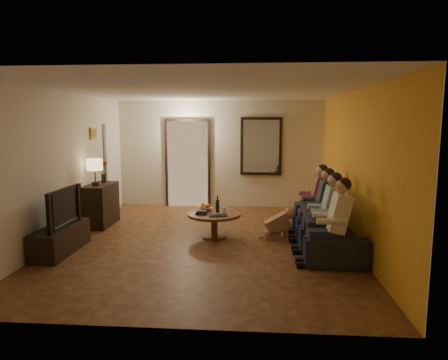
# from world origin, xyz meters

# --- Properties ---
(floor) EXTENTS (5.00, 6.00, 0.01)m
(floor) POSITION_xyz_m (0.00, 0.00, 0.00)
(floor) COLOR #3C1D10
(floor) RESTS_ON ground
(ceiling) EXTENTS (5.00, 6.00, 0.01)m
(ceiling) POSITION_xyz_m (0.00, 0.00, 2.60)
(ceiling) COLOR white
(ceiling) RESTS_ON back_wall
(back_wall) EXTENTS (5.00, 0.02, 2.60)m
(back_wall) POSITION_xyz_m (0.00, 3.00, 1.30)
(back_wall) COLOR beige
(back_wall) RESTS_ON floor
(front_wall) EXTENTS (5.00, 0.02, 2.60)m
(front_wall) POSITION_xyz_m (0.00, -3.00, 1.30)
(front_wall) COLOR beige
(front_wall) RESTS_ON floor
(left_wall) EXTENTS (0.02, 6.00, 2.60)m
(left_wall) POSITION_xyz_m (-2.50, 0.00, 1.30)
(left_wall) COLOR beige
(left_wall) RESTS_ON floor
(right_wall) EXTENTS (0.02, 6.00, 2.60)m
(right_wall) POSITION_xyz_m (2.50, 0.00, 1.30)
(right_wall) COLOR beige
(right_wall) RESTS_ON floor
(orange_accent) EXTENTS (0.01, 6.00, 2.60)m
(orange_accent) POSITION_xyz_m (2.49, 0.00, 1.30)
(orange_accent) COLOR orange
(orange_accent) RESTS_ON right_wall
(kitchen_doorway) EXTENTS (1.00, 0.06, 2.10)m
(kitchen_doorway) POSITION_xyz_m (-0.80, 2.98, 1.05)
(kitchen_doorway) COLOR #FFE0A5
(kitchen_doorway) RESTS_ON floor
(door_trim) EXTENTS (1.12, 0.04, 2.22)m
(door_trim) POSITION_xyz_m (-0.80, 2.97, 1.05)
(door_trim) COLOR black
(door_trim) RESTS_ON floor
(fridge_glimpse) EXTENTS (0.45, 0.03, 1.70)m
(fridge_glimpse) POSITION_xyz_m (-0.55, 2.98, 0.90)
(fridge_glimpse) COLOR silver
(fridge_glimpse) RESTS_ON floor
(mirror_frame) EXTENTS (1.00, 0.05, 1.40)m
(mirror_frame) POSITION_xyz_m (1.00, 2.96, 1.50)
(mirror_frame) COLOR black
(mirror_frame) RESTS_ON back_wall
(mirror_glass) EXTENTS (0.86, 0.02, 1.26)m
(mirror_glass) POSITION_xyz_m (1.00, 2.93, 1.50)
(mirror_glass) COLOR white
(mirror_glass) RESTS_ON back_wall
(white_door) EXTENTS (0.06, 0.85, 2.04)m
(white_door) POSITION_xyz_m (-2.46, 2.30, 1.02)
(white_door) COLOR white
(white_door) RESTS_ON floor
(framed_art) EXTENTS (0.03, 0.28, 0.24)m
(framed_art) POSITION_xyz_m (-2.47, 1.30, 1.85)
(framed_art) COLOR #B28C33
(framed_art) RESTS_ON left_wall
(art_canvas) EXTENTS (0.01, 0.22, 0.18)m
(art_canvas) POSITION_xyz_m (-2.46, 1.30, 1.85)
(art_canvas) COLOR brown
(art_canvas) RESTS_ON left_wall
(dresser) EXTENTS (0.45, 0.95, 0.84)m
(dresser) POSITION_xyz_m (-2.25, 0.97, 0.42)
(dresser) COLOR black
(dresser) RESTS_ON floor
(table_lamp) EXTENTS (0.30, 0.30, 0.54)m
(table_lamp) POSITION_xyz_m (-2.25, 0.75, 1.11)
(table_lamp) COLOR beige
(table_lamp) RESTS_ON dresser
(flower_vase) EXTENTS (0.14, 0.14, 0.44)m
(flower_vase) POSITION_xyz_m (-2.25, 1.19, 1.06)
(flower_vase) COLOR red
(flower_vase) RESTS_ON dresser
(tv_stand) EXTENTS (0.45, 1.28, 0.43)m
(tv_stand) POSITION_xyz_m (-2.25, -0.76, 0.21)
(tv_stand) COLOR black
(tv_stand) RESTS_ON floor
(tv) EXTENTS (1.08, 0.14, 0.62)m
(tv) POSITION_xyz_m (-2.25, -0.76, 0.74)
(tv) COLOR black
(tv) RESTS_ON tv_stand
(sofa) EXTENTS (2.24, 0.95, 0.64)m
(sofa) POSITION_xyz_m (2.08, -0.19, 0.32)
(sofa) COLOR black
(sofa) RESTS_ON floor
(person_a) EXTENTS (0.60, 0.40, 1.20)m
(person_a) POSITION_xyz_m (1.98, -1.09, 0.60)
(person_a) COLOR tan
(person_a) RESTS_ON sofa
(person_b) EXTENTS (0.60, 0.40, 1.20)m
(person_b) POSITION_xyz_m (1.98, -0.49, 0.60)
(person_b) COLOR tan
(person_b) RESTS_ON sofa
(person_c) EXTENTS (0.60, 0.40, 1.20)m
(person_c) POSITION_xyz_m (1.98, 0.11, 0.60)
(person_c) COLOR tan
(person_c) RESTS_ON sofa
(person_d) EXTENTS (0.60, 0.40, 1.20)m
(person_d) POSITION_xyz_m (1.98, 0.71, 0.60)
(person_d) COLOR tan
(person_d) RESTS_ON sofa
(dog) EXTENTS (0.61, 0.39, 0.56)m
(dog) POSITION_xyz_m (1.26, 0.30, 0.28)
(dog) COLOR #B37452
(dog) RESTS_ON floor
(coffee_table) EXTENTS (1.22, 1.22, 0.45)m
(coffee_table) POSITION_xyz_m (0.13, 0.26, 0.23)
(coffee_table) COLOR #5B301B
(coffee_table) RESTS_ON floor
(bowl) EXTENTS (0.26, 0.26, 0.06)m
(bowl) POSITION_xyz_m (-0.05, 0.48, 0.48)
(bowl) COLOR white
(bowl) RESTS_ON coffee_table
(oranges) EXTENTS (0.20, 0.20, 0.08)m
(oranges) POSITION_xyz_m (-0.05, 0.48, 0.55)
(oranges) COLOR orange
(oranges) RESTS_ON bowl
(wine_bottle) EXTENTS (0.07, 0.07, 0.31)m
(wine_bottle) POSITION_xyz_m (0.18, 0.36, 0.60)
(wine_bottle) COLOR black
(wine_bottle) RESTS_ON coffee_table
(wine_glass) EXTENTS (0.06, 0.06, 0.10)m
(wine_glass) POSITION_xyz_m (0.31, 0.31, 0.50)
(wine_glass) COLOR silver
(wine_glass) RESTS_ON coffee_table
(book_stack) EXTENTS (0.20, 0.15, 0.07)m
(book_stack) POSITION_xyz_m (-0.09, 0.16, 0.48)
(book_stack) COLOR black
(book_stack) RESTS_ON coffee_table
(laptop) EXTENTS (0.37, 0.28, 0.03)m
(laptop) POSITION_xyz_m (0.23, -0.02, 0.46)
(laptop) COLOR black
(laptop) RESTS_ON coffee_table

